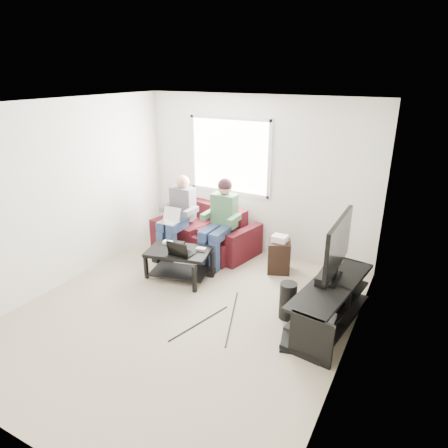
% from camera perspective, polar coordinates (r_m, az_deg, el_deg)
% --- Properties ---
extents(floor, '(4.50, 4.50, 0.00)m').
position_cam_1_polar(floor, '(5.32, -5.76, -12.51)').
color(floor, tan).
rests_on(floor, ground).
extents(ceiling, '(4.50, 4.50, 0.00)m').
position_cam_1_polar(ceiling, '(4.45, -7.02, 16.60)').
color(ceiling, white).
rests_on(ceiling, wall_back).
extents(wall_back, '(4.50, 0.00, 4.50)m').
position_cam_1_polar(wall_back, '(6.62, 4.75, 6.73)').
color(wall_back, silver).
rests_on(wall_back, floor).
extents(wall_front, '(4.50, 0.00, 4.50)m').
position_cam_1_polar(wall_front, '(3.33, -29.08, -11.37)').
color(wall_front, silver).
rests_on(wall_front, floor).
extents(wall_left, '(0.00, 4.50, 4.50)m').
position_cam_1_polar(wall_left, '(6.05, -22.23, 3.81)').
color(wall_left, silver).
rests_on(wall_left, floor).
extents(wall_right, '(0.00, 4.50, 4.50)m').
position_cam_1_polar(wall_right, '(4.02, 17.99, -4.03)').
color(wall_right, silver).
rests_on(wall_right, floor).
extents(window, '(1.48, 0.04, 1.28)m').
position_cam_1_polar(window, '(6.74, 0.82, 9.69)').
color(window, white).
rests_on(window, wall_back).
extents(sofa, '(1.80, 1.03, 0.77)m').
position_cam_1_polar(sofa, '(6.88, -2.44, -1.50)').
color(sofa, '#4D131B').
rests_on(sofa, floor).
extents(person_left, '(0.40, 0.70, 1.31)m').
position_cam_1_polar(person_left, '(6.73, -6.59, 1.66)').
color(person_left, navy).
rests_on(person_left, sofa).
extents(person_right, '(0.40, 0.71, 1.36)m').
position_cam_1_polar(person_right, '(6.32, -0.52, 1.09)').
color(person_right, navy).
rests_on(person_right, sofa).
extents(laptop_silver, '(0.36, 0.29, 0.24)m').
position_cam_1_polar(laptop_silver, '(6.54, -7.86, 0.73)').
color(laptop_silver, silver).
rests_on(laptop_silver, person_left).
extents(coffee_table, '(1.02, 0.75, 0.46)m').
position_cam_1_polar(coffee_table, '(5.99, -6.47, -4.77)').
color(coffee_table, black).
rests_on(coffee_table, floor).
extents(laptop_black, '(0.38, 0.30, 0.24)m').
position_cam_1_polar(laptop_black, '(5.76, -6.03, -3.18)').
color(laptop_black, black).
rests_on(laptop_black, coffee_table).
extents(controller_a, '(0.16, 0.12, 0.04)m').
position_cam_1_polar(controller_a, '(6.17, -8.05, -2.61)').
color(controller_a, silver).
rests_on(controller_a, coffee_table).
extents(controller_b, '(0.16, 0.12, 0.04)m').
position_cam_1_polar(controller_b, '(6.11, -6.35, -2.74)').
color(controller_b, black).
rests_on(controller_b, coffee_table).
extents(controller_c, '(0.15, 0.11, 0.04)m').
position_cam_1_polar(controller_c, '(5.89, -3.29, -3.61)').
color(controller_c, gray).
rests_on(controller_c, coffee_table).
extents(tv_stand, '(0.71, 1.69, 0.54)m').
position_cam_1_polar(tv_stand, '(5.16, 14.86, -11.20)').
color(tv_stand, black).
rests_on(tv_stand, floor).
extents(tv, '(0.12, 1.10, 0.81)m').
position_cam_1_polar(tv, '(4.90, 15.95, -3.06)').
color(tv, black).
rests_on(tv, tv_stand).
extents(soundbar, '(0.12, 0.50, 0.10)m').
position_cam_1_polar(soundbar, '(5.09, 14.20, -7.03)').
color(soundbar, black).
rests_on(soundbar, tv_stand).
extents(drink_cup, '(0.08, 0.08, 0.12)m').
position_cam_1_polar(drink_cup, '(5.54, 16.32, -4.73)').
color(drink_cup, '#9F6444').
rests_on(drink_cup, tv_stand).
extents(console_white, '(0.30, 0.22, 0.06)m').
position_cam_1_polar(console_white, '(4.79, 13.73, -12.79)').
color(console_white, silver).
rests_on(console_white, tv_stand).
extents(console_grey, '(0.34, 0.26, 0.08)m').
position_cam_1_polar(console_grey, '(5.37, 15.75, -8.87)').
color(console_grey, gray).
rests_on(console_grey, tv_stand).
extents(console_black, '(0.38, 0.30, 0.07)m').
position_cam_1_polar(console_black, '(5.08, 14.80, -10.72)').
color(console_black, black).
rests_on(console_black, tv_stand).
extents(subwoofer, '(0.21, 0.21, 0.49)m').
position_cam_1_polar(subwoofer, '(5.15, 9.10, -10.77)').
color(subwoofer, black).
rests_on(subwoofer, floor).
extents(keyboard_floor, '(0.26, 0.47, 0.03)m').
position_cam_1_polar(keyboard_floor, '(4.88, 9.08, -16.08)').
color(keyboard_floor, black).
rests_on(keyboard_floor, floor).
extents(end_table, '(0.34, 0.34, 0.60)m').
position_cam_1_polar(end_table, '(6.23, 7.85, -4.45)').
color(end_table, black).
rests_on(end_table, floor).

